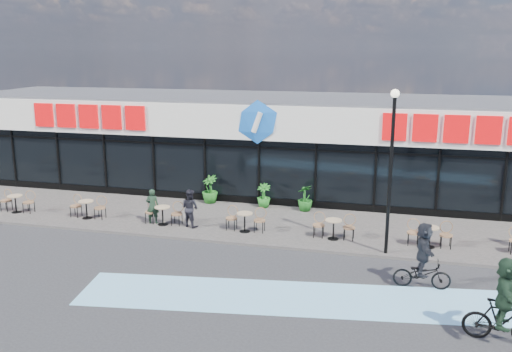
# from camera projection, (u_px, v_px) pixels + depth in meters

# --- Properties ---
(ground) EXTENTS (120.00, 120.00, 0.00)m
(ground) POSITION_uv_depth(u_px,v_px,m) (207.00, 266.00, 17.57)
(ground) COLOR #28282B
(ground) RESTS_ON ground
(sidewalk) EXTENTS (44.00, 5.00, 0.10)m
(sidewalk) POSITION_uv_depth(u_px,v_px,m) (244.00, 222.00, 21.80)
(sidewalk) COLOR #5A5450
(sidewalk) RESTS_ON ground
(bike_lane) EXTENTS (14.17, 4.13, 0.01)m
(bike_lane) POSITION_uv_depth(u_px,v_px,m) (325.00, 299.00, 15.20)
(bike_lane) COLOR #7ABEE7
(bike_lane) RESTS_ON ground
(building) EXTENTS (30.60, 6.57, 4.75)m
(building) POSITION_uv_depth(u_px,v_px,m) (274.00, 143.00, 26.39)
(building) COLOR black
(building) RESTS_ON ground
(lamp_post) EXTENTS (0.28, 0.28, 5.52)m
(lamp_post) POSITION_uv_depth(u_px,v_px,m) (391.00, 159.00, 17.63)
(lamp_post) COLOR black
(lamp_post) RESTS_ON sidewalk
(bistro_set_1) EXTENTS (1.54, 0.62, 0.90)m
(bistro_set_1) POSITION_uv_depth(u_px,v_px,m) (17.00, 201.00, 22.87)
(bistro_set_1) COLOR tan
(bistro_set_1) RESTS_ON sidewalk
(bistro_set_2) EXTENTS (1.54, 0.62, 0.90)m
(bistro_set_2) POSITION_uv_depth(u_px,v_px,m) (88.00, 207.00, 22.07)
(bistro_set_2) COLOR tan
(bistro_set_2) RESTS_ON sidewalk
(bistro_set_3) EXTENTS (1.54, 0.62, 0.90)m
(bistro_set_3) POSITION_uv_depth(u_px,v_px,m) (164.00, 213.00, 21.28)
(bistro_set_3) COLOR tan
(bistro_set_3) RESTS_ON sidewalk
(bistro_set_4) EXTENTS (1.54, 0.62, 0.90)m
(bistro_set_4) POSITION_uv_depth(u_px,v_px,m) (245.00, 219.00, 20.48)
(bistro_set_4) COLOR tan
(bistro_set_4) RESTS_ON sidewalk
(bistro_set_5) EXTENTS (1.54, 0.62, 0.90)m
(bistro_set_5) POSITION_uv_depth(u_px,v_px,m) (334.00, 226.00, 19.69)
(bistro_set_5) COLOR tan
(bistro_set_5) RESTS_ON sidewalk
(bistro_set_6) EXTENTS (1.54, 0.62, 0.90)m
(bistro_set_6) POSITION_uv_depth(u_px,v_px,m) (430.00, 234.00, 18.89)
(bistro_set_6) COLOR tan
(bistro_set_6) RESTS_ON sidewalk
(potted_plant_left) EXTENTS (0.93, 0.93, 1.25)m
(potted_plant_left) POSITION_uv_depth(u_px,v_px,m) (210.00, 189.00, 24.17)
(potted_plant_left) COLOR #1D5E1A
(potted_plant_left) RESTS_ON sidewalk
(potted_plant_mid) EXTENTS (0.88, 0.88, 1.12)m
(potted_plant_mid) POSITION_uv_depth(u_px,v_px,m) (305.00, 198.00, 23.01)
(potted_plant_mid) COLOR #185418
(potted_plant_mid) RESTS_ON sidewalk
(potted_plant_right) EXTENTS (0.63, 0.63, 1.04)m
(potted_plant_right) POSITION_uv_depth(u_px,v_px,m) (264.00, 196.00, 23.51)
(potted_plant_right) COLOR #206C1E
(potted_plant_right) RESTS_ON sidewalk
(patron_left) EXTENTS (0.57, 0.44, 1.41)m
(patron_left) POSITION_uv_depth(u_px,v_px,m) (152.00, 206.00, 21.32)
(patron_left) COLOR black
(patron_left) RESTS_ON sidewalk
(patron_right) EXTENTS (0.88, 0.79, 1.49)m
(patron_right) POSITION_uv_depth(u_px,v_px,m) (190.00, 208.00, 20.95)
(patron_right) COLOR black
(patron_right) RESTS_ON sidewalk
(cyclist_a) EXTENTS (1.86, 1.65, 2.17)m
(cyclist_a) POSITION_uv_depth(u_px,v_px,m) (504.00, 305.00, 12.78)
(cyclist_a) COLOR black
(cyclist_a) RESTS_ON ground
(cyclist_b) EXTENTS (1.67, 1.47, 2.01)m
(cyclist_b) POSITION_uv_depth(u_px,v_px,m) (423.00, 260.00, 15.74)
(cyclist_b) COLOR black
(cyclist_b) RESTS_ON ground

